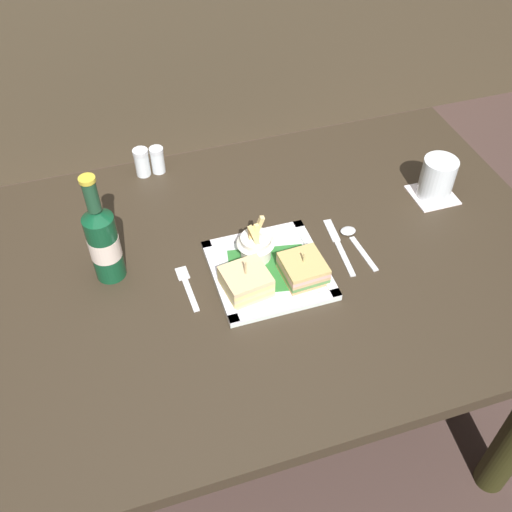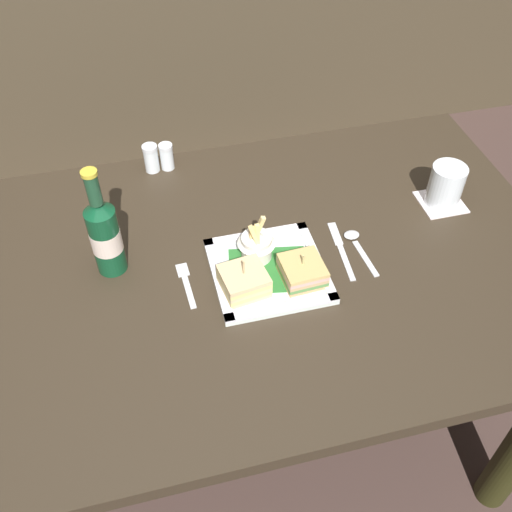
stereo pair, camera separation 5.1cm
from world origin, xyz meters
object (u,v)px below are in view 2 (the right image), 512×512
Objects in this scene: knife at (341,248)px; pepper_shaker at (167,158)px; sandwich_half_left at (244,281)px; salt_shaker at (151,160)px; water_glass at (445,188)px; dining_table at (245,306)px; square_plate at (268,271)px; fries_cup at (257,243)px; beer_bottle at (105,235)px; sandwich_half_right at (302,271)px; fork at (186,282)px; spoon at (355,241)px.

knife is 2.59× the size of pepper_shaker.
knife is (0.23, 0.07, -0.03)m from sandwich_half_left.
water_glass is at bearing -24.44° from salt_shaker.
dining_table is 19.28× the size of salt_shaker.
water_glass is (0.45, 0.12, 0.04)m from square_plate.
water_glass is at bearing 9.07° from fries_cup.
fries_cup is 0.43× the size of beer_bottle.
sandwich_half_left is 0.47m from salt_shaker.
fries_cup is at bearing -64.43° from salt_shaker.
water_glass reaches higher than sandwich_half_right.
salt_shaker is at bearing 92.76° from fork.
sandwich_half_right is 0.24m from fork.
pepper_shaker is (-0.14, 0.37, -0.02)m from fries_cup.
sandwich_half_left is at bearing -78.54° from pepper_shaker.
sandwich_half_left is at bearing -163.10° from knife.
sandwich_half_right is 0.84× the size of fries_cup.
square_plate is at bearing -169.41° from knife.
spoon is (-0.24, -0.08, -0.04)m from water_glass.
dining_table is at bearing 179.56° from knife.
sandwich_half_right reaches higher than dining_table.
sandwich_half_right is at bearing -152.15° from spoon.
sandwich_half_left reaches higher than square_plate.
square_plate is 0.47m from water_glass.
water_glass is at bearing 14.49° from square_plate.
sandwich_half_right is at bearing -147.49° from knife.
sandwich_half_right is 1.34× the size of pepper_shaker.
sandwich_half_right is at bearing 0.00° from sandwich_half_left.
salt_shaker is (-0.02, 0.39, 0.03)m from fork.
beer_bottle is at bearing 169.68° from fries_cup.
dining_table is 0.26m from knife.
water_glass is 0.63m from fork.
beer_bottle reaches higher than knife.
beer_bottle is 0.53m from spoon.
beer_bottle reaches higher than sandwich_half_left.
dining_table is 0.15m from square_plate.
sandwich_half_right reaches higher than fork.
square_plate is 0.44m from pepper_shaker.
knife is at bearing 16.90° from sandwich_half_left.
beer_bottle is at bearing 151.82° from sandwich_half_left.
fork is at bearing -29.65° from beer_bottle.
square_plate reaches higher than dining_table.
fork is at bearing -177.27° from knife.
spoon is at bearing -0.69° from fries_cup.
sandwich_half_right is 0.50m from pepper_shaker.
dining_table is 0.36m from beer_bottle.
fries_cup is at bearing 9.64° from fork.
beer_bottle is at bearing 173.76° from spoon.
fries_cup is at bearing 179.31° from spoon.
pepper_shaker is at bearing 62.63° from beer_bottle.
beer_bottle reaches higher than spoon.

